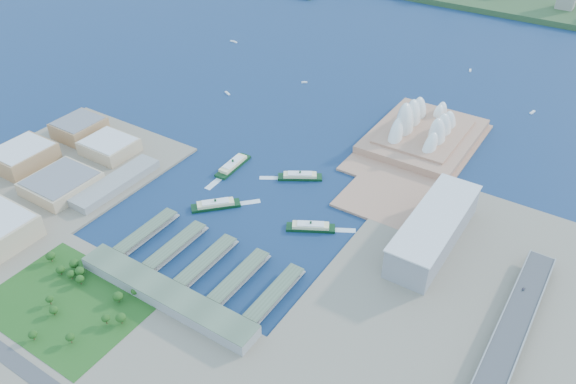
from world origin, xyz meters
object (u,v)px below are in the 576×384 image
Objects in this scene: opera_house at (426,120)px; car_c at (524,289)px; ferry_d at (311,225)px; ferry_b at (300,175)px; ferry_a at (233,164)px; toaster_building at (434,230)px; ferry_c at (215,203)px.

opera_house reaches higher than car_c.
ferry_d is 12.09× the size of car_c.
car_c is at bearing 46.21° from ferry_b.
opera_house is 251.35m from ferry_d.
opera_house is at bearing -50.35° from car_c.
opera_house is 2.97× the size of ferry_a.
toaster_building is 187.20m from ferry_b.
ferry_b is (85.22, 25.89, -0.54)m from ferry_a.
toaster_building is 2.82× the size of ferry_b.
ferry_c is (-51.01, -103.55, 0.19)m from ferry_b.
ferry_b is 115.43m from ferry_c.
toaster_building is 269.84m from ferry_a.
ferry_d is 223.69m from car_c.
opera_house is at bearing -36.60° from ferry_d.
ferry_a is 1.12× the size of ferry_d.
opera_house is at bearing 119.18° from ferry_b.
opera_house reaches higher than ferry_d.
ferry_b is at bearing -72.20° from ferry_c.
ferry_d is at bearing 6.93° from ferry_b.
opera_house is 299.77m from car_c.
car_c reaches higher than ferry_b.
opera_house reaches higher than ferry_a.
toaster_building is at bearing -16.78° from car_c.
toaster_building is at bearing -118.56° from ferry_c.
ferry_a reaches higher than ferry_d.
ferry_a is at bearing -22.20° from ferry_c.
toaster_building is 2.87× the size of ferry_d.
ferry_c is 339.13m from car_c.
car_c is (285.19, -60.22, 10.31)m from ferry_b.
ferry_a is at bearing 41.38° from ferry_d.
ferry_c is 1.05× the size of ferry_d.
car_c is at bearing -50.35° from opera_house.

